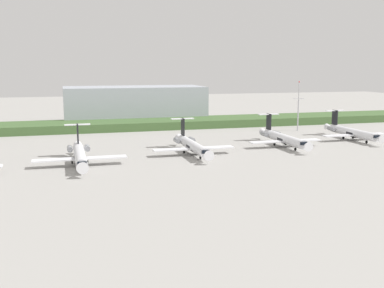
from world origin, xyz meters
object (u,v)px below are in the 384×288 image
Objects in this scene: antenna_mast at (298,110)px; regional_jet_second at (80,155)px; regional_jet_fifth at (352,132)px; regional_jet_fourth at (283,138)px; regional_jet_third at (192,145)px.

regional_jet_second is at bearing -153.93° from antenna_mast.
antenna_mast is (82.06, 40.14, 5.33)m from regional_jet_second.
regional_jet_fifth is at bearing -73.14° from antenna_mast.
regional_jet_fourth is 36.37m from antenna_mast.
regional_jet_second is 1.00× the size of regional_jet_third.
regional_jet_third is 59.34m from regional_jet_fifth.
regional_jet_fifth is at bearing 9.97° from regional_jet_third.
regional_jet_fifth is 25.44m from antenna_mast.
regional_jet_third is (30.84, 6.07, 0.00)m from regional_jet_second.
regional_jet_third is 1.65× the size of antenna_mast.
antenna_mast is at bearing 106.86° from regional_jet_fifth.
regional_jet_second is 1.00× the size of regional_jet_fifth.
antenna_mast is (51.22, 34.07, 5.33)m from regional_jet_third.
regional_jet_fourth and regional_jet_fifth have the same top height.
regional_jet_fourth is at bearing 10.05° from regional_jet_second.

